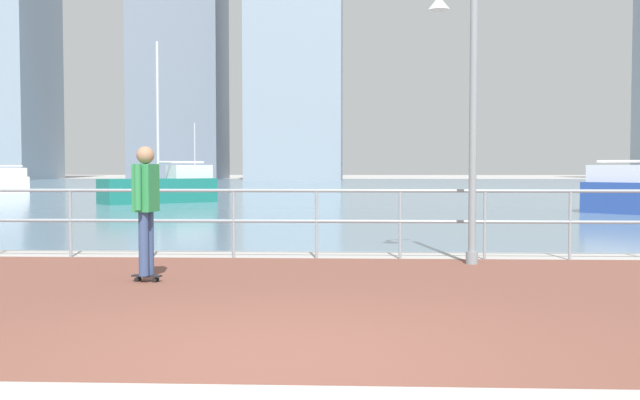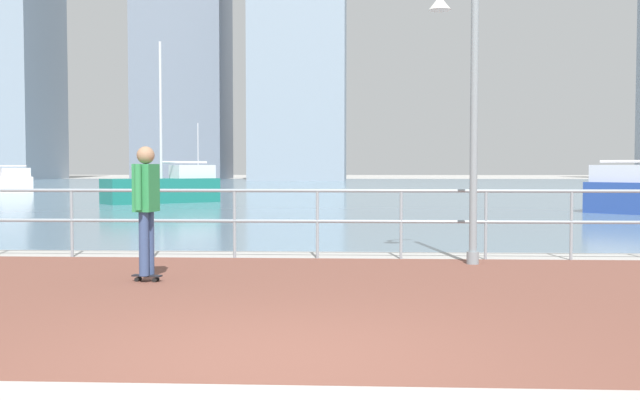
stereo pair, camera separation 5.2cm
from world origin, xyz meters
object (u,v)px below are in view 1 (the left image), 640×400
at_px(skateboarder, 146,200).
at_px(sailboat_red, 162,188).
at_px(sailboat_navy, 194,185).
at_px(lamppost, 462,92).

relative_size(skateboarder, sailboat_red, 0.26).
xyz_separation_m(skateboarder, sailboat_navy, (-7.39, 36.88, -0.67)).
height_order(skateboarder, sailboat_navy, sailboat_navy).
xyz_separation_m(lamppost, sailboat_red, (-9.98, 19.75, -2.05)).
bearing_deg(sailboat_red, skateboarder, -75.81).
bearing_deg(sailboat_red, lamppost, -63.20).
bearing_deg(skateboarder, lamppost, 24.25).
bearing_deg(sailboat_navy, sailboat_red, -82.88).
height_order(lamppost, skateboarder, lamppost).
xyz_separation_m(skateboarder, sailboat_red, (-5.50, 21.76, -0.43)).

